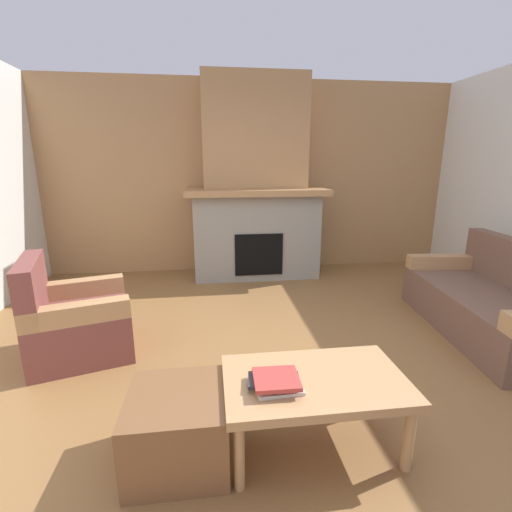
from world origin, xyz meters
TOP-DOWN VIEW (x-y plane):
  - ground at (0.00, 0.00)m, footprint 9.00×9.00m
  - wall_back_wood_panel at (0.00, 3.00)m, footprint 6.00×0.12m
  - fireplace at (0.00, 2.62)m, footprint 1.90×0.82m
  - couch at (1.97, 0.45)m, footprint 1.06×1.89m
  - armchair at (-1.79, 0.55)m, footprint 0.95×0.95m
  - coffee_table at (-0.09, -0.70)m, footprint 1.00×0.60m
  - ottoman at (-0.84, -0.72)m, footprint 0.52×0.52m
  - book_stack_near_edge at (-0.32, -0.75)m, footprint 0.29×0.22m

SIDE VIEW (x-z plane):
  - ground at x=0.00m, z-range 0.00..0.00m
  - ottoman at x=-0.84m, z-range 0.00..0.40m
  - couch at x=1.97m, z-range -0.14..0.71m
  - armchair at x=-1.79m, z-range -0.13..0.72m
  - coffee_table at x=-0.09m, z-range 0.16..0.59m
  - book_stack_near_edge at x=-0.32m, z-range 0.43..0.49m
  - fireplace at x=0.00m, z-range -0.19..2.51m
  - wall_back_wood_panel at x=0.00m, z-range 0.00..2.70m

